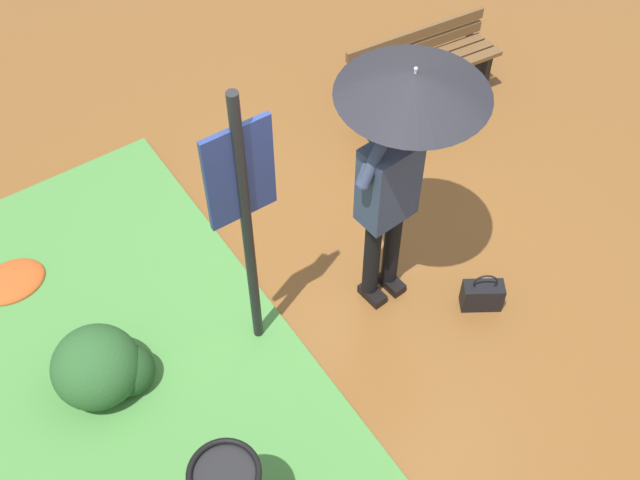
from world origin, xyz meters
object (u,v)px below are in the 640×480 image
person_with_umbrella (402,135)px  info_sign_post (244,204)px  handbag (482,295)px  park_bench (422,69)px

person_with_umbrella → info_sign_post: (-1.06, 0.14, -0.11)m
handbag → info_sign_post: bearing=155.2°
person_with_umbrella → park_bench: person_with_umbrella is taller
info_sign_post → handbag: info_sign_post is taller
info_sign_post → park_bench: info_sign_post is taller
handbag → park_bench: size_ratio=0.26×
info_sign_post → handbag: size_ratio=6.22×
info_sign_post → person_with_umbrella: bearing=-7.6°
info_sign_post → handbag: bearing=-24.8°
person_with_umbrella → handbag: person_with_umbrella is taller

